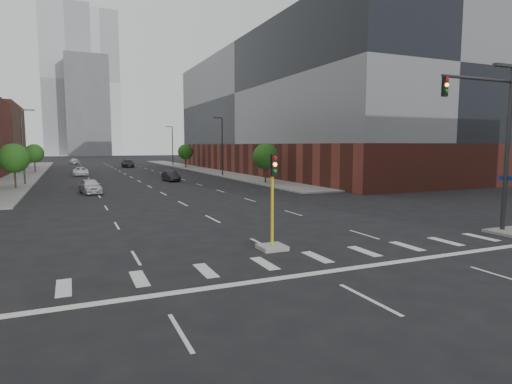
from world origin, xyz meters
TOP-DOWN VIEW (x-y plane):
  - ground at (0.00, 0.00)m, footprint 400.00×400.00m
  - sidewalk_left_far at (-15.00, 74.00)m, footprint 5.00×92.00m
  - sidewalk_right_far at (15.00, 74.00)m, footprint 5.00×92.00m
  - building_right_main at (29.50, 60.00)m, footprint 24.00×70.00m
  - tower_left at (-8.00, 220.00)m, footprint 22.00×22.00m
  - tower_right at (10.00, 260.00)m, footprint 20.00×20.00m
  - tower_mid at (0.00, 200.00)m, footprint 18.00×18.00m
  - median_traffic_signal at (0.00, 8.97)m, footprint 1.20×1.20m
  - mast_arm_signal at (12.61, 7.50)m, footprint 5.12×0.90m
  - streetlight_right_a at (13.41, 55.00)m, footprint 1.60×0.22m
  - streetlight_right_b at (13.41, 90.00)m, footprint 1.60×0.22m
  - streetlight_left at (-13.41, 50.00)m, footprint 1.60×0.22m
  - tree_left_near at (-14.00, 45.00)m, footprint 3.20×3.20m
  - tree_left_far at (-14.00, 75.00)m, footprint 3.20×3.20m
  - tree_right_near at (14.00, 40.00)m, footprint 3.20×3.20m
  - tree_right_far at (14.00, 80.00)m, footprint 3.20×3.20m
  - car_near_left at (-6.65, 36.92)m, footprint 2.33×4.58m
  - car_mid_right at (3.88, 48.26)m, footprint 1.80×4.27m
  - car_far_left at (-6.90, 64.47)m, footprint 2.27×4.83m
  - car_deep_right at (3.10, 87.41)m, footprint 2.54×5.91m
  - car_distant at (-7.29, 110.39)m, footprint 2.43×4.69m

SIDE VIEW (x-z plane):
  - ground at x=0.00m, z-range 0.00..0.00m
  - sidewalk_left_far at x=-15.00m, z-range 0.00..0.15m
  - sidewalk_right_far at x=15.00m, z-range 0.00..0.15m
  - car_far_left at x=-6.90m, z-range 0.00..1.33m
  - car_mid_right at x=3.88m, z-range 0.00..1.37m
  - car_near_left at x=-6.65m, z-range 0.00..1.49m
  - car_distant at x=-7.29m, z-range 0.00..1.52m
  - car_deep_right at x=3.10m, z-range 0.00..1.70m
  - median_traffic_signal at x=0.00m, z-range -1.23..3.17m
  - tree_left_near at x=-14.00m, z-range 0.97..5.82m
  - tree_left_far at x=-14.00m, z-range 0.97..5.82m
  - tree_right_near at x=14.00m, z-range 0.97..5.82m
  - tree_right_far at x=14.00m, z-range 0.97..5.82m
  - streetlight_right_a at x=13.41m, z-range 0.47..9.55m
  - streetlight_right_b at x=13.41m, z-range 0.47..9.55m
  - streetlight_left at x=-13.41m, z-range 0.47..9.55m
  - mast_arm_signal at x=12.61m, z-range 1.11..10.18m
  - building_right_main at x=29.50m, z-range 0.00..22.00m
  - tower_mid at x=0.00m, z-range 0.00..44.00m
  - tower_left at x=-8.00m, z-range 0.00..70.00m
  - tower_right at x=10.00m, z-range 0.00..80.00m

